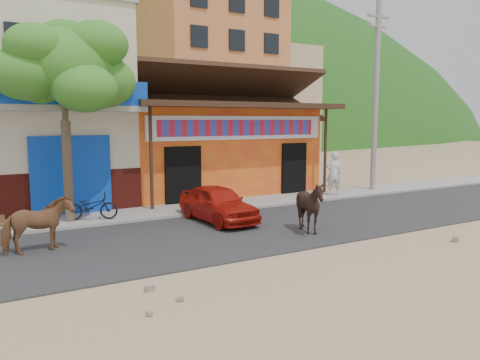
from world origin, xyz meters
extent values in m
plane|color=#9E825B|center=(0.00, 0.00, 0.00)|extent=(120.00, 120.00, 0.00)
cube|color=#28282B|center=(0.00, 2.50, 0.02)|extent=(60.00, 5.00, 0.04)
cube|color=gray|center=(0.00, 6.00, 0.06)|extent=(60.00, 2.00, 0.12)
cube|color=orange|center=(2.00, 10.00, 1.80)|extent=(8.00, 6.00, 3.60)
cube|color=beige|center=(-5.50, 10.00, 3.50)|extent=(7.00, 6.00, 7.00)
cube|color=#CC723F|center=(9.00, 24.00, 6.00)|extent=(9.00, 9.00, 12.00)
cube|color=tan|center=(18.00, 30.00, 5.00)|extent=(8.00, 8.00, 10.00)
ellipsoid|color=#194C14|center=(0.00, 70.00, 12.00)|extent=(100.00, 40.00, 24.00)
cylinder|color=gray|center=(8.20, 6.00, 4.12)|extent=(0.24, 0.24, 8.00)
imported|color=brown|center=(-5.82, 2.93, 0.70)|extent=(1.65, 0.94, 1.32)
imported|color=black|center=(0.94, 1.27, 0.77)|extent=(1.74, 1.68, 1.46)
imported|color=#AF150C|center=(-0.58, 3.88, 0.60)|extent=(1.47, 3.34, 1.12)
imported|color=black|center=(-4.00, 5.65, 0.53)|extent=(1.66, 0.99, 0.82)
imported|color=silver|center=(5.65, 5.68, 1.00)|extent=(0.76, 0.65, 1.76)
camera|label=1|loc=(-7.09, -8.72, 3.13)|focal=35.00mm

